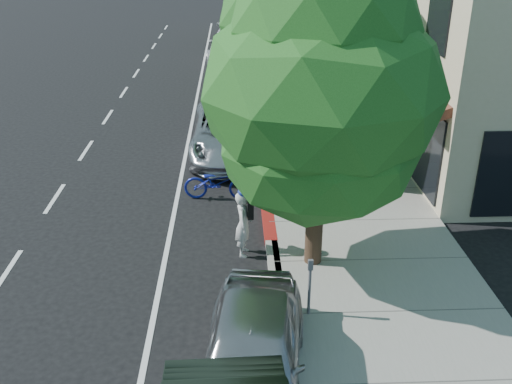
{
  "coord_description": "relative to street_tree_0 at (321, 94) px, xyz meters",
  "views": [
    {
      "loc": [
        -0.89,
        -13.37,
        7.22
      ],
      "look_at": [
        -0.37,
        -0.71,
        1.35
      ],
      "focal_mm": 40.0,
      "sensor_mm": 36.0,
      "label": 1
    }
  ],
  "objects": [
    {
      "name": "curb",
      "position": [
        -0.9,
        10.0,
        -4.07
      ],
      "size": [
        0.3,
        56.0,
        0.15
      ],
      "primitive_type": "cube",
      "color": "#9E998E",
      "rests_on": "ground"
    },
    {
      "name": "dark_sedan",
      "position": [
        -2.14,
        11.0,
        -3.37
      ],
      "size": [
        1.69,
        4.72,
        1.55
      ],
      "primitive_type": "imported",
      "rotation": [
        0.0,
        0.0,
        0.01
      ],
      "color": "black",
      "rests_on": "ground"
    },
    {
      "name": "cyclist",
      "position": [
        -1.6,
        0.63,
        -3.32
      ],
      "size": [
        0.45,
        0.63,
        1.64
      ],
      "primitive_type": "imported",
      "rotation": [
        0.0,
        0.0,
        1.47
      ],
      "color": "silver",
      "rests_on": "ground"
    },
    {
      "name": "street_tree_0",
      "position": [
        0.0,
        0.0,
        0.0
      ],
      "size": [
        5.08,
        5.08,
        7.0
      ],
      "color": "black",
      "rests_on": "ground"
    },
    {
      "name": "silver_suv",
      "position": [
        -1.86,
        7.5,
        -3.32
      ],
      "size": [
        2.79,
        5.95,
        1.65
      ],
      "primitive_type": "imported",
      "rotation": [
        0.0,
        0.0,
        -0.01
      ],
      "color": "#B9B9BF",
      "rests_on": "ground"
    },
    {
      "name": "curb_red_segment",
      "position": [
        -0.9,
        3.0,
        -4.07
      ],
      "size": [
        0.32,
        4.0,
        0.15
      ],
      "primitive_type": "cube",
      "color": "maroon",
      "rests_on": "ground"
    },
    {
      "name": "street_tree_1",
      "position": [
        -0.0,
        6.0,
        0.46
      ],
      "size": [
        4.53,
        4.53,
        7.45
      ],
      "color": "black",
      "rests_on": "ground"
    },
    {
      "name": "sidewalk",
      "position": [
        1.4,
        10.0,
        -4.07
      ],
      "size": [
        4.6,
        56.0,
        0.15
      ],
      "primitive_type": "cube",
      "color": "gray",
      "rests_on": "ground"
    },
    {
      "name": "bicycle",
      "position": [
        -2.28,
        3.79,
        -3.62
      ],
      "size": [
        2.04,
        0.86,
        1.04
      ],
      "primitive_type": "imported",
      "rotation": [
        0.0,
        0.0,
        1.49
      ],
      "color": "navy",
      "rests_on": "ground"
    },
    {
      "name": "pedestrian",
      "position": [
        1.43,
        9.85,
        -3.23
      ],
      "size": [
        0.77,
        0.61,
        1.52
      ],
      "primitive_type": "imported",
      "rotation": [
        0.0,
        0.0,
        3.1
      ],
      "color": "black",
      "rests_on": "sidewalk"
    },
    {
      "name": "storefront_building",
      "position": [
        8.7,
        20.0,
        -0.65
      ],
      "size": [
        10.0,
        36.0,
        7.0
      ],
      "primitive_type": "cube",
      "color": "beige",
      "rests_on": "ground"
    },
    {
      "name": "white_pickup",
      "position": [
        -1.81,
        23.0,
        -3.21
      ],
      "size": [
        2.97,
        6.55,
        1.86
      ],
      "primitive_type": "imported",
      "rotation": [
        0.0,
        0.0,
        -0.06
      ],
      "color": "silver",
      "rests_on": "ground"
    },
    {
      "name": "near_car_a",
      "position": [
        -1.55,
        -3.85,
        -3.4
      ],
      "size": [
        2.25,
        4.53,
        1.48
      ],
      "primitive_type": "imported",
      "rotation": [
        0.0,
        0.0,
        -0.12
      ],
      "color": "#A5A6AA",
      "rests_on": "ground"
    },
    {
      "name": "dark_suv_far",
      "position": [
        -1.66,
        25.33,
        -3.35
      ],
      "size": [
        1.95,
        4.7,
        1.59
      ],
      "primitive_type": "imported",
      "rotation": [
        0.0,
        0.0,
        0.01
      ],
      "color": "black",
      "rests_on": "ground"
    },
    {
      "name": "ground",
      "position": [
        -0.9,
        2.0,
        -4.15
      ],
      "size": [
        120.0,
        120.0,
        0.0
      ],
      "primitive_type": "plane",
      "color": "black",
      "rests_on": "ground"
    },
    {
      "name": "street_tree_2",
      "position": [
        0.0,
        12.0,
        0.25
      ],
      "size": [
        4.49,
        4.49,
        7.17
      ],
      "color": "black",
      "rests_on": "ground"
    }
  ]
}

